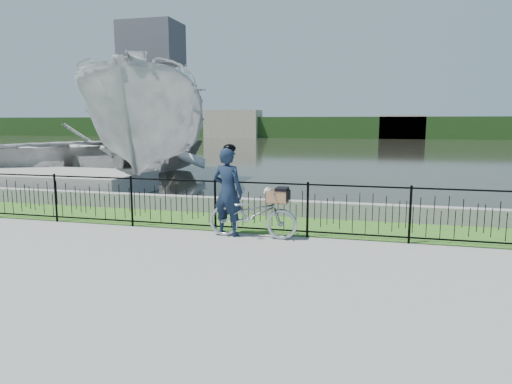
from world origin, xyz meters
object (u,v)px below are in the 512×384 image
(bicycle_rig, at_px, (253,214))
(boat_near, at_px, (154,125))
(cyclist, at_px, (228,191))
(boat_far, at_px, (84,149))
(dock, at_px, (7,180))

(bicycle_rig, bearing_deg, boat_near, 128.07)
(cyclist, relative_size, boat_far, 0.14)
(dock, relative_size, boat_near, 0.84)
(boat_far, bearing_deg, boat_near, -13.96)
(bicycle_rig, height_order, boat_near, boat_near)
(cyclist, height_order, boat_near, boat_near)
(boat_near, distance_m, boat_far, 4.18)
(bicycle_rig, xyz_separation_m, cyclist, (-0.55, 0.05, 0.44))
(boat_near, bearing_deg, bicycle_rig, -51.93)
(boat_near, xyz_separation_m, boat_far, (-3.92, 0.97, -1.09))
(bicycle_rig, distance_m, cyclist, 0.71)
(dock, relative_size, bicycle_rig, 5.39)
(bicycle_rig, relative_size, cyclist, 0.97)
(bicycle_rig, bearing_deg, cyclist, 174.89)
(bicycle_rig, xyz_separation_m, boat_far, (-9.99, 8.73, 0.65))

